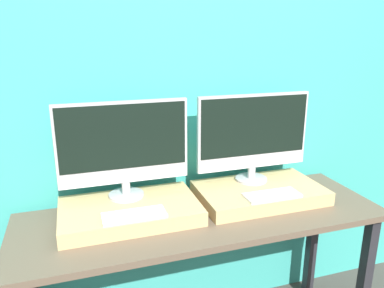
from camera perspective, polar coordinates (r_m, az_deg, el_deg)
name	(u,v)px	position (r m, az deg, el deg)	size (l,w,h in m)	color
wall_back	(181,93)	(1.92, -1.70, 7.81)	(8.00, 0.04, 2.60)	teal
workbench	(203,233)	(1.81, 1.66, -13.37)	(1.70, 0.56, 0.79)	brown
wooden_riser_left	(130,211)	(1.74, -9.44, -10.03)	(0.62, 0.37, 0.07)	tan
monitor_left	(124,146)	(1.72, -10.36, -0.32)	(0.60, 0.17, 0.45)	#B2B2B7
keyboard_left	(134,215)	(1.61, -8.82, -10.63)	(0.27, 0.11, 0.01)	silver
wooden_riser_right	(259,193)	(1.93, 10.22, -7.31)	(0.62, 0.37, 0.07)	tan
monitor_right	(253,135)	(1.92, 9.34, 1.43)	(0.60, 0.17, 0.45)	#B2B2B7
keyboard_right	(272,195)	(1.82, 12.10, -7.59)	(0.27, 0.11, 0.01)	silver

